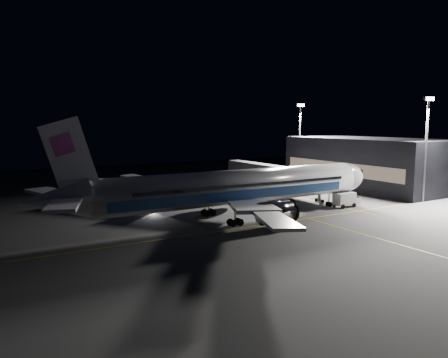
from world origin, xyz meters
TOP-DOWN VIEW (x-y plane):
  - ground at (0.00, 0.00)m, footprint 200.00×200.00m
  - guide_line_main at (10.00, 0.00)m, footprint 0.25×80.00m
  - guide_line_cross at (0.00, -6.00)m, footprint 70.00×0.25m
  - guide_line_side at (22.00, 10.00)m, footprint 0.25×40.00m
  - airliner at (-1.08, 0.00)m, footprint 61.48×54.22m
  - terminal at (45.98, 14.00)m, footprint 18.12×40.00m
  - jet_bridge at (22.00, 18.06)m, footprint 3.60×34.40m
  - floodlight_mast_north at (40.00, 31.99)m, footprint 2.40×0.68m
  - floodlight_mast_south at (40.00, -6.01)m, footprint 2.40×0.67m
  - service_truck at (22.94, -1.99)m, footprint 5.45×2.52m
  - baggage_tug at (-9.91, 12.52)m, footprint 2.51×2.24m
  - safety_cone_a at (-2.45, 11.40)m, footprint 0.36×0.36m
  - safety_cone_b at (-1.48, 8.49)m, footprint 0.45×0.45m
  - safety_cone_c at (5.13, 9.98)m, footprint 0.41×0.41m

SIDE VIEW (x-z plane):
  - ground at x=0.00m, z-range 0.00..0.00m
  - guide_line_main at x=10.00m, z-range 0.00..0.01m
  - guide_line_cross at x=0.00m, z-range 0.00..0.01m
  - guide_line_side at x=22.00m, z-range 0.00..0.01m
  - safety_cone_a at x=-2.45m, z-range 0.00..0.54m
  - safety_cone_c at x=5.13m, z-range 0.00..0.62m
  - safety_cone_b at x=-1.48m, z-range 0.00..0.68m
  - baggage_tug at x=-9.91m, z-range -0.06..1.47m
  - service_truck at x=22.94m, z-range 0.10..2.85m
  - jet_bridge at x=22.00m, z-range 1.43..7.73m
  - airliner at x=-1.08m, z-range -3.16..13.48m
  - terminal at x=45.98m, z-range 0.00..12.00m
  - floodlight_mast_north at x=40.00m, z-range 2.02..22.72m
  - floodlight_mast_south at x=40.00m, z-range 2.02..22.72m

